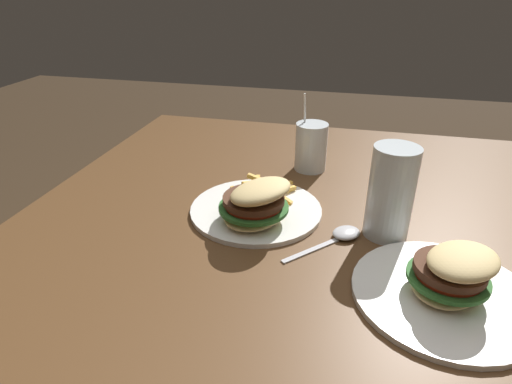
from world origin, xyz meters
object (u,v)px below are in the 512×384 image
(meal_plate_near, at_px, (257,204))
(spoon, at_px, (343,235))
(beer_glass, at_px, (391,195))
(juice_glass, at_px, (311,149))
(meal_plate_far, at_px, (448,283))

(meal_plate_near, xyz_separation_m, spoon, (0.03, 0.17, -0.03))
(beer_glass, bearing_deg, juice_glass, -146.72)
(meal_plate_near, bearing_deg, spoon, 80.64)
(meal_plate_near, distance_m, meal_plate_far, 0.37)
(beer_glass, xyz_separation_m, juice_glass, (-0.27, -0.18, -0.03))
(spoon, xyz_separation_m, meal_plate_far, (0.13, 0.16, 0.02))
(meal_plate_near, xyz_separation_m, meal_plate_far, (0.16, 0.34, -0.00))
(juice_glass, xyz_separation_m, meal_plate_far, (0.44, 0.26, -0.02))
(juice_glass, height_order, spoon, juice_glass)
(juice_glass, xyz_separation_m, spoon, (0.30, 0.10, -0.05))
(meal_plate_near, height_order, beer_glass, beer_glass)
(beer_glass, distance_m, spoon, 0.11)
(meal_plate_near, relative_size, juice_glass, 1.46)
(juice_glass, bearing_deg, beer_glass, 33.28)
(juice_glass, distance_m, meal_plate_far, 0.51)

